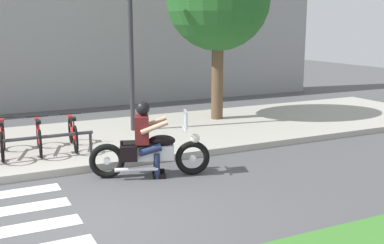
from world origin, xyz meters
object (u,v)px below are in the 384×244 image
at_px(bicycle_4, 3,140).
at_px(rider, 146,134).
at_px(motorcycle, 151,153).
at_px(bicycle_6, 73,133).
at_px(street_lamp, 131,27).
at_px(bicycle_5, 39,137).

bearing_deg(bicycle_4, rider, -42.61).
bearing_deg(motorcycle, bicycle_6, 113.97).
bearing_deg(street_lamp, bicycle_5, -155.67).
bearing_deg(bicycle_6, street_lamp, 32.43).
bearing_deg(bicycle_6, bicycle_5, 179.97).
bearing_deg(bicycle_4, bicycle_5, 0.04).
relative_size(bicycle_5, street_lamp, 0.35).
xyz_separation_m(motorcycle, bicycle_5, (-1.71, 2.20, 0.02)).
relative_size(motorcycle, bicycle_5, 1.35).
relative_size(bicycle_5, bicycle_6, 1.05).
relative_size(rider, bicycle_6, 0.93).
relative_size(bicycle_6, street_lamp, 0.34).
relative_size(motorcycle, bicycle_6, 1.41).
xyz_separation_m(bicycle_4, street_lamp, (3.25, 1.14, 2.28)).
bearing_deg(street_lamp, rider, -105.01).
distance_m(rider, bicycle_5, 2.74).
distance_m(bicycle_6, street_lamp, 3.13).
relative_size(rider, bicycle_4, 0.86).
xyz_separation_m(motorcycle, bicycle_4, (-2.43, 2.20, 0.03)).
bearing_deg(bicycle_6, rider, -67.34).
bearing_deg(bicycle_4, motorcycle, -42.14).
distance_m(bicycle_4, bicycle_6, 1.46).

